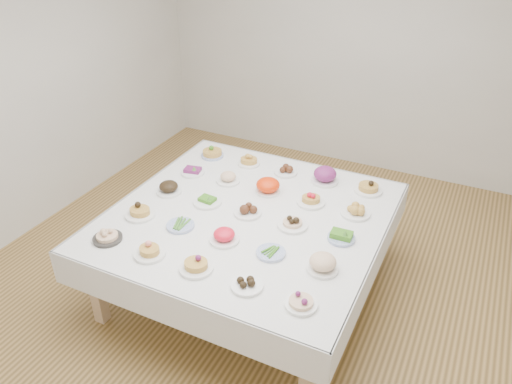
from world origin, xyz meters
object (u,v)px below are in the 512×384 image
at_px(dish_0, 107,234).
at_px(dish_24, 369,184).
at_px(display_table, 248,222).
at_px(dish_12, 248,209).

relative_size(dish_0, dish_24, 0.85).
height_order(display_table, dish_12, dish_12).
distance_m(dish_12, dish_24, 1.09).
bearing_deg(dish_12, dish_24, 44.86).
height_order(dish_0, dish_12, dish_0).
bearing_deg(dish_0, display_table, 44.34).
xyz_separation_m(dish_0, dish_24, (1.55, 1.54, 0.02)).
xyz_separation_m(dish_0, dish_12, (0.77, 0.77, -0.01)).
distance_m(dish_0, dish_24, 2.18).
height_order(display_table, dish_24, dish_24).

